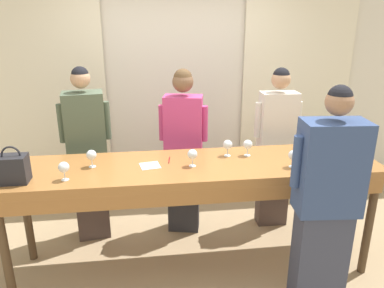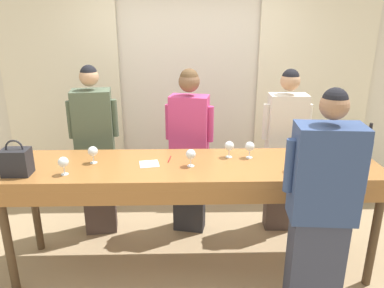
{
  "view_description": "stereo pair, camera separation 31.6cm",
  "coord_description": "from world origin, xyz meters",
  "views": [
    {
      "loc": [
        -0.39,
        -2.89,
        2.19
      ],
      "look_at": [
        0.0,
        0.07,
        1.16
      ],
      "focal_mm": 35.0,
      "sensor_mm": 36.0,
      "label": 1
    },
    {
      "loc": [
        -0.08,
        -2.91,
        2.19
      ],
      "look_at": [
        0.0,
        0.07,
        1.16
      ],
      "focal_mm": 35.0,
      "sensor_mm": 36.0,
      "label": 2
    }
  ],
  "objects": [
    {
      "name": "ground_plane",
      "position": [
        0.0,
        0.0,
        0.0
      ],
      "size": [
        18.0,
        18.0,
        0.0
      ],
      "primitive_type": "plane",
      "color": "tan"
    },
    {
      "name": "wall_back",
      "position": [
        0.0,
        1.61,
        1.4
      ],
      "size": [
        12.0,
        0.06,
        2.8
      ],
      "color": "silver",
      "rests_on": "ground_plane"
    },
    {
      "name": "napkin",
      "position": [
        -0.36,
        -0.0,
        1.01
      ],
      "size": [
        0.18,
        0.18,
        0.0
      ],
      "color": "white",
      "rests_on": "tasting_bar"
    },
    {
      "name": "wine_glass_front_left",
      "position": [
        0.8,
        -0.18,
        1.11
      ],
      "size": [
        0.08,
        0.08,
        0.15
      ],
      "color": "white",
      "rests_on": "tasting_bar"
    },
    {
      "name": "wine_glass_front_mid",
      "position": [
        -0.83,
        0.04,
        1.11
      ],
      "size": [
        0.08,
        0.08,
        0.15
      ],
      "color": "white",
      "rests_on": "tasting_bar"
    },
    {
      "name": "guest_olive_jacket",
      "position": [
        -0.96,
        0.64,
        0.89
      ],
      "size": [
        0.49,
        0.31,
        1.75
      ],
      "color": "#473833",
      "rests_on": "ground_plane"
    },
    {
      "name": "potted_plant",
      "position": [
        1.93,
        1.23,
        0.41
      ],
      "size": [
        0.35,
        0.35,
        0.75
      ],
      "color": "#4C4C51",
      "rests_on": "ground_plane"
    },
    {
      "name": "tasting_bar",
      "position": [
        0.0,
        -0.02,
        0.92
      ],
      "size": [
        3.13,
        0.74,
        1.01
      ],
      "color": "#9E6633",
      "rests_on": "ground_plane"
    },
    {
      "name": "wine_glass_center_right",
      "position": [
        -0.01,
        -0.05,
        1.11
      ],
      "size": [
        0.08,
        0.08,
        0.15
      ],
      "color": "white",
      "rests_on": "tasting_bar"
    },
    {
      "name": "host_pouring",
      "position": [
        0.88,
        -0.64,
        0.89
      ],
      "size": [
        0.56,
        0.29,
        1.77
      ],
      "color": "#383D51",
      "rests_on": "ground_plane"
    },
    {
      "name": "wine_glass_front_right",
      "position": [
        0.5,
        0.13,
        1.11
      ],
      "size": [
        0.08,
        0.08,
        0.15
      ],
      "color": "white",
      "rests_on": "tasting_bar"
    },
    {
      "name": "guest_cream_sweater",
      "position": [
        0.96,
        0.64,
        0.89
      ],
      "size": [
        0.48,
        0.22,
        1.71
      ],
      "color": "#473833",
      "rests_on": "ground_plane"
    },
    {
      "name": "handbag",
      "position": [
        -1.37,
        -0.19,
        1.12
      ],
      "size": [
        0.21,
        0.15,
        0.29
      ],
      "color": "#232328",
      "rests_on": "tasting_bar"
    },
    {
      "name": "pen",
      "position": [
        -0.19,
        0.1,
        1.01
      ],
      "size": [
        0.03,
        0.14,
        0.01
      ],
      "color": "maroon",
      "rests_on": "tasting_bar"
    },
    {
      "name": "guest_pink_top",
      "position": [
        -0.01,
        0.64,
        0.9
      ],
      "size": [
        0.49,
        0.29,
        1.72
      ],
      "color": "#28282D",
      "rests_on": "ground_plane"
    },
    {
      "name": "curtain_panel_left",
      "position": [
        -1.5,
        1.54,
        1.34
      ],
      "size": [
        1.37,
        0.03,
        2.69
      ],
      "color": "#EFE5C6",
      "rests_on": "ground_plane"
    },
    {
      "name": "curtain_panel_right",
      "position": [
        1.5,
        1.54,
        1.34
      ],
      "size": [
        1.37,
        0.03,
        2.69
      ],
      "color": "#EFE5C6",
      "rests_on": "ground_plane"
    },
    {
      "name": "wine_bottle",
      "position": [
        1.5,
        0.06,
        1.13
      ],
      "size": [
        0.08,
        0.08,
        0.33
      ],
      "color": "black",
      "rests_on": "tasting_bar"
    },
    {
      "name": "wine_glass_center_left",
      "position": [
        -1.01,
        -0.2,
        1.11
      ],
      "size": [
        0.08,
        0.08,
        0.15
      ],
      "color": "white",
      "rests_on": "tasting_bar"
    },
    {
      "name": "wine_glass_center_mid",
      "position": [
        0.33,
        0.15,
        1.11
      ],
      "size": [
        0.08,
        0.08,
        0.15
      ],
      "color": "white",
      "rests_on": "tasting_bar"
    }
  ]
}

